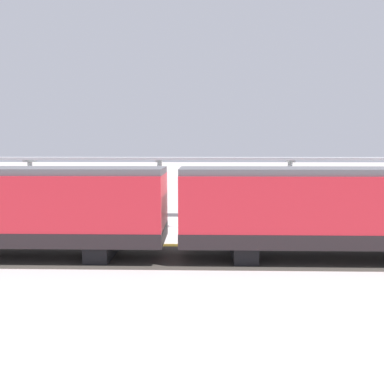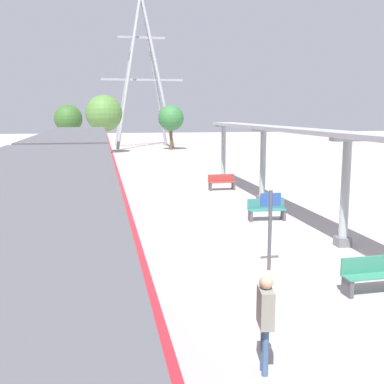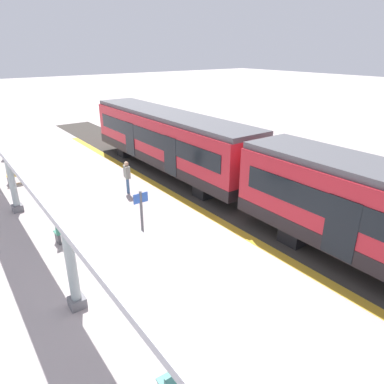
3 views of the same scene
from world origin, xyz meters
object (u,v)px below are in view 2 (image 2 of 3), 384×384
Objects in this scene: train_far_carriage at (76,174)px; canopy_pillar_fourth at (263,165)px; canopy_pillar_third at (345,192)px; passenger_waiting_near_edge at (265,313)px; bench_mid_platform at (267,209)px; bench_extra_slot at (222,182)px; bench_far_end at (372,275)px; platform_info_sign at (270,222)px; canopy_pillar_fifth at (223,152)px; train_near_carriage at (14,334)px.

train_far_carriage is 8.81m from canopy_pillar_fourth.
passenger_waiting_near_edge is at bearing -126.46° from canopy_pillar_third.
bench_mid_platform is 1.00× the size of bench_extra_slot.
bench_far_end is at bearing -96.34° from canopy_pillar_fourth.
platform_info_sign is (-1.98, -5.81, 0.89)m from bench_mid_platform.
passenger_waiting_near_edge is at bearing -102.09° from bench_extra_slot.
canopy_pillar_fifth is 17.45m from platform_info_sign.
train_far_carriage is 3.90× the size of canopy_pillar_fourth.
bench_mid_platform and bench_extra_slot have the same top height.
platform_info_sign reaches higher than passenger_waiting_near_edge.
train_far_carriage is at bearing 105.87° from passenger_waiting_near_edge.
bench_extra_slot is 0.69× the size of platform_info_sign.
canopy_pillar_third is 1.00× the size of canopy_pillar_fourth.
bench_extra_slot is at bearing 69.64° from train_near_carriage.
train_far_carriage is 8.93× the size of bench_mid_platform.
canopy_pillar_fourth is at bearing 73.50° from bench_mid_platform.
train_far_carriage is at bearing 90.00° from train_near_carriage.
train_far_carriage is at bearing 167.26° from bench_mid_platform.
canopy_pillar_third is 8.44m from passenger_waiting_near_edge.
bench_far_end is (7.23, -9.51, -1.39)m from train_far_carriage.
canopy_pillar_fourth reaches higher than bench_far_end.
bench_extra_slot is at bearing 38.76° from train_far_carriage.
canopy_pillar_fourth is at bearing 71.16° from passenger_waiting_near_edge.
canopy_pillar_fifth reaches higher than platform_info_sign.
bench_mid_platform is 7.84m from bench_far_end.
canopy_pillar_third is 2.08× the size of passenger_waiting_near_edge.
bench_far_end is 15.53m from bench_extra_slot.
canopy_pillar_fourth is 1.58× the size of platform_info_sign.
platform_info_sign is (-3.13, -9.67, -0.44)m from canopy_pillar_fourth.
canopy_pillar_third is 2.30× the size of bench_far_end.
passenger_waiting_near_edge reaches higher than bench_far_end.
train_far_carriage is at bearing -131.37° from canopy_pillar_fifth.
canopy_pillar_fifth reaches higher than bench_far_end.
bench_mid_platform is (-1.15, 4.01, -1.33)m from canopy_pillar_third.
canopy_pillar_third reaches higher than passenger_waiting_near_edge.
platform_info_sign reaches higher than bench_far_end.
canopy_pillar_fourth is 4.25m from bench_mid_platform.
train_near_carriage is 3.90× the size of canopy_pillar_fourth.
bench_mid_platform is at bearing -106.50° from canopy_pillar_fourth.
passenger_waiting_near_edge is at bearing -108.84° from canopy_pillar_fourth.
bench_extra_slot is at bearing 89.05° from bench_far_end.
train_near_carriage is 6.18× the size of platform_info_sign.
canopy_pillar_third reaches higher than train_near_carriage.
canopy_pillar_third is 4.38m from bench_mid_platform.
canopy_pillar_third is at bearing -90.00° from canopy_pillar_fifth.
bench_mid_platform is at bearing 71.16° from platform_info_sign.
bench_far_end is at bearing -90.95° from bench_extra_slot.
train_near_carriage is 8.62m from platform_info_sign.
bench_extra_slot is (-1.04, 11.69, -1.33)m from canopy_pillar_third.
canopy_pillar_fourth is (8.53, 2.20, -0.06)m from train_far_carriage.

